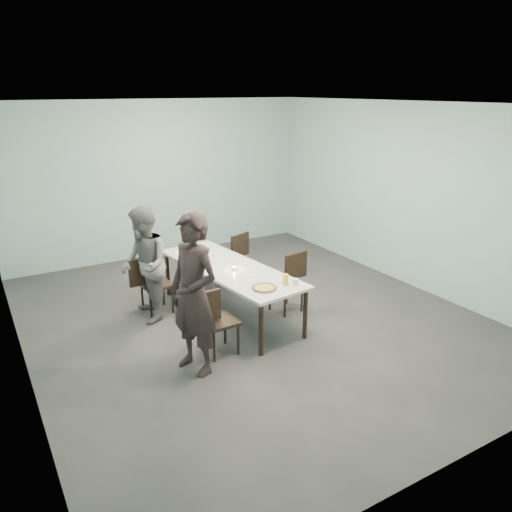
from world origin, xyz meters
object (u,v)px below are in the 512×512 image
side_plate (255,275)px  beer_glass (286,280)px  chair_far_left (151,281)px  amber_tumbler (197,251)px  chair_near_left (213,318)px  diner_near (194,295)px  tealight (234,268)px  chair_far_right (236,256)px  pizza (264,288)px  water_tumbler (296,282)px  table (229,270)px  diner_far (144,265)px  chair_near_right (290,278)px

side_plate → beer_glass: bearing=-70.8°
chair_far_left → amber_tumbler: bearing=7.3°
chair_near_left → diner_near: 0.60m
side_plate → tealight: 0.37m
diner_near → chair_far_right: bearing=123.0°
pizza → amber_tumbler: (-0.15, 1.76, 0.02)m
chair_near_left → water_tumbler: bearing=-9.2°
chair_far_right → diner_near: bearing=31.7°
table → chair_far_right: 1.21m
side_plate → tealight: (-0.13, 0.35, 0.02)m
chair_near_left → chair_far_left: 1.59m
chair_far_right → amber_tumbler: (-0.81, -0.23, 0.29)m
table → beer_glass: beer_glass is taller
chair_far_right → tealight: bearing=40.8°
diner_near → beer_glass: size_ratio=12.76×
chair_near_left → diner_far: size_ratio=0.52×
chair_near_right → tealight: chair_near_right is taller
diner_near → pizza: (1.04, 0.15, -0.19)m
table → chair_near_left: size_ratio=3.09×
chair_far_left → side_plate: 1.60m
chair_near_right → table: bearing=-26.4°
side_plate → beer_glass: (0.17, -0.50, 0.07)m
diner_far → tealight: 1.26m
water_tumbler → amber_tumbler: size_ratio=1.12×
chair_near_left → side_plate: size_ratio=4.83×
beer_glass → diner_near: bearing=-174.2°
chair_near_right → pizza: size_ratio=2.56×
table → chair_near_right: chair_near_right is taller
water_tumbler → amber_tumbler: (-0.57, 1.85, -0.01)m
chair_near_left → beer_glass: (1.02, -0.07, 0.32)m
side_plate → amber_tumbler: size_ratio=2.25×
pizza → amber_tumbler: bearing=94.7°
chair_far_right → diner_far: (-1.74, -0.53, 0.33)m
table → chair_near_left: bearing=-127.5°
water_tumbler → tealight: water_tumbler is taller
chair_far_right → water_tumbler: 2.11m
chair_near_left → diner_near: bearing=-150.4°
pizza → beer_glass: size_ratio=2.27×
chair_far_left → tealight: chair_far_left is taller
beer_glass → water_tumbler: size_ratio=1.67×
diner_near → diner_far: diner_near is taller
table → chair_near_left: 1.19m
chair_far_left → chair_far_right: size_ratio=1.00×
table → diner_far: bearing=156.5°
chair_near_right → chair_far_right: size_ratio=1.00×
chair_far_left → diner_far: diner_far is taller
diner_far → tealight: (1.10, -0.63, -0.06)m
chair_far_right → water_tumbler: (-0.24, -2.08, 0.29)m
pizza → side_plate: size_ratio=1.89×
chair_far_left → diner_far: bearing=-130.4°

